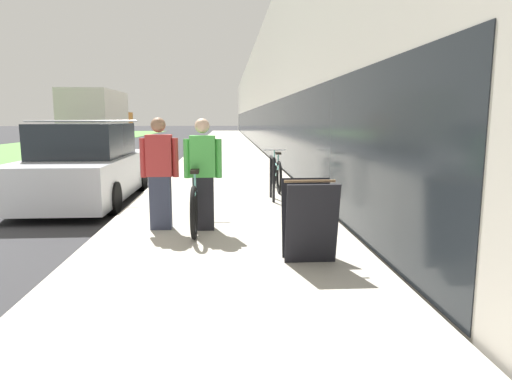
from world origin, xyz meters
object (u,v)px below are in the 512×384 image
Objects in this scene: person_bystander at (160,174)px; moving_truck at (99,122)px; tandem_bicycle at (198,199)px; sandwich_board_sign at (309,220)px; cruiser_bike_nearest at (276,173)px; person_rider at (203,174)px; bike_rack_hoop at (272,173)px; parked_sedan_curbside at (86,167)px.

moving_truck is at bearing 107.59° from person_bystander.
moving_truck reaches higher than tandem_bicycle.
cruiser_bike_nearest is at bearing 87.79° from sandwich_board_sign.
person_rider is at bearing -70.68° from moving_truck.
bike_rack_hoop is 1.33m from cruiser_bike_nearest.
cruiser_bike_nearest is (0.22, 1.31, -0.15)m from bike_rack_hoop.
cruiser_bike_nearest is (1.53, 3.32, -0.01)m from tandem_bicycle.
moving_truck is at bearing 104.02° from parked_sedan_curbside.
person_rider is at bearing -51.63° from parked_sedan_curbside.
parked_sedan_curbside is 0.72× the size of moving_truck.
moving_truck is (-7.55, 13.85, 1.02)m from cruiser_bike_nearest.
parked_sedan_curbside is at bearing -174.69° from cruiser_bike_nearest.
person_rider is 4.15m from parked_sedan_curbside.
sandwich_board_sign is at bearing -51.33° from parked_sedan_curbside.
bike_rack_hoop is at bearing 57.14° from tandem_bicycle.
cruiser_bike_nearest is at bearing 65.36° from tandem_bicycle.
bike_rack_hoop is 16.86m from moving_truck.
sandwich_board_sign is (-0.20, -5.12, 0.08)m from cruiser_bike_nearest.
tandem_bicycle is 18.23m from moving_truck.
person_bystander is 0.90× the size of cruiser_bike_nearest.
cruiser_bike_nearest is 4.02m from parked_sedan_curbside.
tandem_bicycle is 0.37× the size of moving_truck.
parked_sedan_curbside is at bearing 121.77° from person_bystander.
parked_sedan_curbside reaches higher than cruiser_bike_nearest.
parked_sedan_curbside is 14.68m from moving_truck.
tandem_bicycle is at bearing -114.64° from cruiser_bike_nearest.
person_rider is at bearing -71.65° from tandem_bicycle.
person_rider is (0.10, -0.30, 0.41)m from tandem_bicycle.
person_rider is 0.61m from person_bystander.
moving_truck is (-6.03, 17.18, 1.01)m from tandem_bicycle.
tandem_bicycle is at bearing 108.35° from person_rider.
person_bystander is 1.74× the size of sandwich_board_sign.
tandem_bicycle is 1.38× the size of cruiser_bike_nearest.
person_bystander reaches higher than person_rider.
parked_sedan_curbside is (-1.96, 3.17, -0.22)m from person_bystander.
person_rider is at bearing 129.31° from sandwich_board_sign.
tandem_bicycle is 0.51m from person_rider.
parked_sedan_curbside is at bearing -75.98° from moving_truck.
person_bystander is 1.86× the size of bike_rack_hoop.
person_rider reaches higher than parked_sedan_curbside.
moving_truck is at bearing 109.32° from person_rider.
moving_truck is (-6.12, 17.47, 0.61)m from person_rider.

